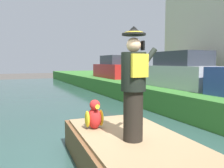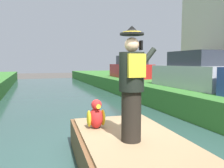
{
  "view_description": "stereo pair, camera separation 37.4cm",
  "coord_description": "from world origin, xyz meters",
  "px_view_note": "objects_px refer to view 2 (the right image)",
  "views": [
    {
      "loc": [
        -1.94,
        -3.68,
        1.99
      ],
      "look_at": [
        -0.25,
        0.01,
        1.61
      ],
      "focal_mm": 37.17,
      "sensor_mm": 36.0,
      "label": 1
    },
    {
      "loc": [
        -1.59,
        -3.82,
        1.99
      ],
      "look_at": [
        -0.25,
        0.01,
        1.61
      ],
      "focal_mm": 37.17,
      "sensor_mm": 36.0,
      "label": 2
    }
  ],
  "objects_px": {
    "boat": "(140,163)",
    "parked_car_silver": "(194,72)",
    "parked_car_red": "(131,68)",
    "parrot_plush": "(96,116)",
    "person_pirate": "(132,85)"
  },
  "relations": [
    {
      "from": "parrot_plush",
      "to": "parked_car_red",
      "type": "distance_m",
      "value": 11.56
    },
    {
      "from": "parrot_plush",
      "to": "parked_car_silver",
      "type": "bearing_deg",
      "value": 35.24
    },
    {
      "from": "person_pirate",
      "to": "parked_car_red",
      "type": "xyz_separation_m",
      "value": [
        4.91,
        11.18,
        -0.07
      ]
    },
    {
      "from": "person_pirate",
      "to": "parked_car_silver",
      "type": "relative_size",
      "value": 0.46
    },
    {
      "from": "boat",
      "to": "parrot_plush",
      "type": "xyz_separation_m",
      "value": [
        -0.43,
        1.08,
        0.55
      ]
    },
    {
      "from": "boat",
      "to": "parked_car_red",
      "type": "xyz_separation_m",
      "value": [
        4.83,
        11.36,
        1.17
      ]
    },
    {
      "from": "parked_car_silver",
      "to": "parked_car_red",
      "type": "xyz_separation_m",
      "value": [
        0.0,
        6.56,
        0.0
      ]
    },
    {
      "from": "boat",
      "to": "parked_car_red",
      "type": "relative_size",
      "value": 1.07
    },
    {
      "from": "parked_car_silver",
      "to": "parked_car_red",
      "type": "height_order",
      "value": "same"
    },
    {
      "from": "parrot_plush",
      "to": "parked_car_silver",
      "type": "xyz_separation_m",
      "value": [
        5.26,
        3.72,
        0.62
      ]
    },
    {
      "from": "boat",
      "to": "parked_car_silver",
      "type": "xyz_separation_m",
      "value": [
        4.83,
        4.79,
        1.17
      ]
    },
    {
      "from": "parked_car_red",
      "to": "parked_car_silver",
      "type": "bearing_deg",
      "value": -90.0
    },
    {
      "from": "parked_car_silver",
      "to": "parrot_plush",
      "type": "bearing_deg",
      "value": -144.76
    },
    {
      "from": "person_pirate",
      "to": "parked_car_red",
      "type": "height_order",
      "value": "person_pirate"
    },
    {
      "from": "boat",
      "to": "parrot_plush",
      "type": "relative_size",
      "value": 7.56
    }
  ]
}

